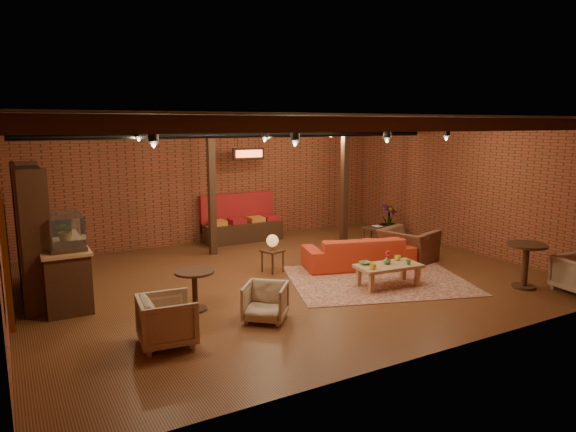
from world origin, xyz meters
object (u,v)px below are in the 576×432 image
side_table_book (375,228)px  round_table_left (195,284)px  coffee_table (388,267)px  armchair_a (167,318)px  side_table_lamp (272,244)px  round_table_right (526,259)px  sofa (358,252)px  armchair_right (408,240)px  armchair_b (265,300)px  plant_tall (390,188)px

side_table_book → round_table_left: bearing=-159.2°
coffee_table → armchair_a: 4.48m
side_table_lamp → round_table_right: bearing=-41.5°
sofa → side_table_lamp: size_ratio=2.90×
coffee_table → armchair_right: armchair_right is taller
sofa → side_table_book: size_ratio=3.82×
round_table_left → armchair_b: 1.29m
armchair_a → plant_tall: size_ratio=0.29×
round_table_left → round_table_right: size_ratio=0.80×
side_table_lamp → side_table_book: (3.29, 0.71, -0.13)m
side_table_lamp → armchair_b: 2.72m
side_table_lamp → side_table_book: 3.36m
side_table_lamp → side_table_book: size_ratio=1.32×
armchair_b → side_table_lamp: bearing=100.0°
coffee_table → side_table_lamp: size_ratio=1.61×
armchair_right → side_table_lamp: bearing=60.3°
round_table_left → armchair_right: (5.29, 0.65, 0.03)m
armchair_right → side_table_book: (0.17, 1.43, -0.01)m
round_table_left → armchair_b: size_ratio=1.03×
armchair_a → plant_tall: (7.32, 3.91, 0.97)m
armchair_a → armchair_right: size_ratio=0.69×
sofa → side_table_book: bearing=-122.7°
sofa → armchair_right: size_ratio=2.08×
sofa → round_table_right: bearing=141.5°
armchair_b → armchair_right: armchair_right is taller
side_table_lamp → armchair_b: (-1.35, -2.34, -0.28)m
plant_tall → armchair_a: bearing=-151.9°
side_table_book → plant_tall: bearing=34.2°
armchair_b → sofa: bearing=69.2°
armchair_a → round_table_right: (6.68, -0.81, 0.18)m
round_table_left → sofa: bearing=11.1°
round_table_right → armchair_right: bearing=103.1°
round_table_left → armchair_a: 1.36m
armchair_a → round_table_right: round_table_right is taller
side_table_lamp → armchair_a: 3.87m
round_table_left → side_table_lamp: bearing=32.1°
round_table_left → plant_tall: 7.16m
sofa → coffee_table: (-0.32, -1.35, 0.04)m
round_table_left → armchair_right: 5.33m
armchair_b → armchair_a: bearing=-135.4°
side_table_book → round_table_right: size_ratio=0.72×
sofa → plant_tall: bearing=-125.4°
side_table_lamp → armchair_b: bearing=-120.0°
armchair_right → side_table_book: size_ratio=1.83×
armchair_a → armchair_b: size_ratio=1.18×
side_table_lamp → round_table_left: 2.58m
sofa → side_table_lamp: (-1.80, 0.58, 0.27)m
sofa → armchair_a: 5.13m
side_table_book → plant_tall: size_ratio=0.23×
round_table_left → side_table_book: bearing=20.8°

